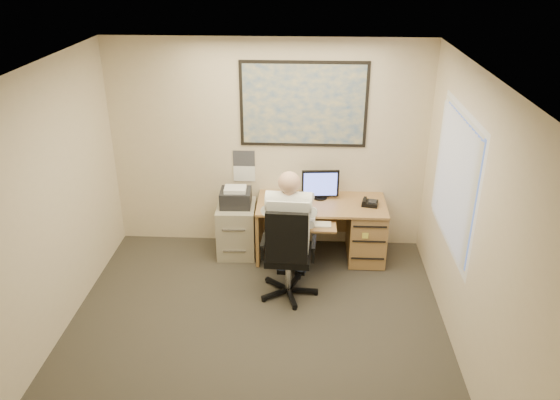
# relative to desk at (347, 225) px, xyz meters

# --- Properties ---
(room_shell) EXTENTS (4.00, 4.50, 2.70)m
(room_shell) POSITION_rel_desk_xyz_m (-1.03, -1.90, 0.91)
(room_shell) COLOR #322E26
(room_shell) RESTS_ON ground
(desk) EXTENTS (1.60, 0.97, 1.12)m
(desk) POSITION_rel_desk_xyz_m (0.00, 0.00, 0.00)
(desk) COLOR #A57846
(desk) RESTS_ON ground
(world_map) EXTENTS (1.56, 0.03, 1.06)m
(world_map) POSITION_rel_desk_xyz_m (-0.58, 0.33, 1.46)
(world_map) COLOR #1E4C93
(world_map) RESTS_ON room_shell
(wall_calendar) EXTENTS (0.28, 0.01, 0.42)m
(wall_calendar) POSITION_rel_desk_xyz_m (-1.33, 0.34, 0.64)
(wall_calendar) COLOR white
(wall_calendar) RESTS_ON room_shell
(window_blinds) EXTENTS (0.06, 1.40, 1.30)m
(window_blinds) POSITION_rel_desk_xyz_m (0.94, -1.10, 1.11)
(window_blinds) COLOR beige
(window_blinds) RESTS_ON room_shell
(filing_cabinet) EXTENTS (0.49, 0.59, 0.93)m
(filing_cabinet) POSITION_rel_desk_xyz_m (-1.41, 0.02, -0.04)
(filing_cabinet) COLOR #A29A82
(filing_cabinet) RESTS_ON ground
(office_chair) EXTENTS (0.72, 0.72, 1.15)m
(office_chair) POSITION_rel_desk_xyz_m (-0.71, -0.95, -0.10)
(office_chair) COLOR black
(office_chair) RESTS_ON ground
(person) EXTENTS (0.68, 0.93, 1.50)m
(person) POSITION_rel_desk_xyz_m (-0.71, -0.86, 0.31)
(person) COLOR white
(person) RESTS_ON office_chair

